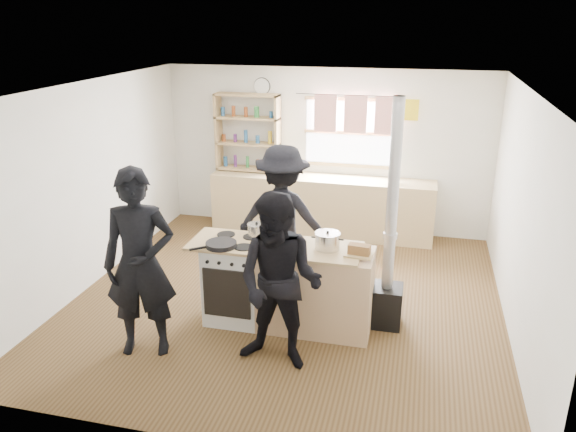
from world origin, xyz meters
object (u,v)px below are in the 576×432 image
(thermos, at_px, (392,173))
(person_near_left, at_px, (140,264))
(person_near_right, at_px, (280,283))
(stockpot_counter, at_px, (327,241))
(bread_board, at_px, (359,251))
(flue_heater, at_px, (388,270))
(person_far, at_px, (283,218))
(roast_tray, at_px, (280,244))
(stockpot_stove, at_px, (257,230))
(skillet_greens, at_px, (221,244))
(cooking_island, at_px, (288,285))

(thermos, xyz_separation_m, person_near_left, (-2.17, -3.60, -0.09))
(person_near_right, bearing_deg, stockpot_counter, 74.12)
(bread_board, bearing_deg, flue_heater, 48.02)
(flue_heater, xyz_separation_m, person_far, (-1.33, 0.66, 0.24))
(person_near_left, xyz_separation_m, person_near_right, (1.38, 0.09, -0.09))
(stockpot_counter, relative_size, flue_heater, 0.11)
(thermos, height_order, roast_tray, thermos)
(stockpot_stove, distance_m, stockpot_counter, 0.83)
(flue_heater, height_order, person_near_left, flue_heater)
(stockpot_stove, xyz_separation_m, person_near_left, (-0.88, -1.01, -0.05))
(person_near_left, bearing_deg, flue_heater, 9.40)
(skillet_greens, relative_size, bread_board, 1.54)
(stockpot_stove, bearing_deg, roast_tray, -36.55)
(stockpot_counter, xyz_separation_m, person_near_left, (-1.69, -0.86, -0.06))
(stockpot_counter, xyz_separation_m, flue_heater, (0.63, 0.22, -0.36))
(skillet_greens, relative_size, stockpot_stove, 2.24)
(flue_heater, distance_m, person_near_right, 1.38)
(roast_tray, height_order, person_near_right, person_near_right)
(stockpot_counter, distance_m, person_far, 1.13)
(thermos, distance_m, person_near_right, 3.61)
(roast_tray, bearing_deg, person_near_left, -147.20)
(skillet_greens, relative_size, person_far, 0.26)
(skillet_greens, distance_m, person_far, 1.15)
(stockpot_stove, bearing_deg, flue_heater, 2.56)
(cooking_island, relative_size, roast_tray, 4.73)
(flue_heater, bearing_deg, cooking_island, -166.78)
(roast_tray, xyz_separation_m, stockpot_counter, (0.49, 0.09, 0.05))
(cooking_island, height_order, stockpot_counter, stockpot_counter)
(cooking_island, bearing_deg, flue_heater, 13.22)
(skillet_greens, distance_m, roast_tray, 0.62)
(skillet_greens, height_order, stockpot_counter, stockpot_counter)
(thermos, bearing_deg, stockpot_counter, -99.98)
(bread_board, xyz_separation_m, person_near_right, (-0.66, -0.67, -0.11))
(flue_heater, relative_size, person_far, 1.39)
(roast_tray, height_order, stockpot_counter, stockpot_counter)
(roast_tray, distance_m, flue_heater, 1.20)
(flue_heater, bearing_deg, person_far, 153.69)
(thermos, height_order, person_near_left, person_near_left)
(stockpot_stove, relative_size, person_near_left, 0.11)
(roast_tray, xyz_separation_m, person_far, (-0.21, 0.96, -0.07))
(person_near_left, bearing_deg, roast_tray, 17.23)
(roast_tray, distance_m, bread_board, 0.83)
(thermos, relative_size, stockpot_counter, 1.08)
(stockpot_stove, xyz_separation_m, person_far, (0.11, 0.72, -0.10))
(roast_tray, bearing_deg, skillet_greens, -168.81)
(stockpot_stove, bearing_deg, person_far, 81.30)
(flue_heater, height_order, person_far, flue_heater)
(stockpot_stove, relative_size, stockpot_counter, 0.77)
(stockpot_counter, bearing_deg, person_near_left, -153.01)
(skillet_greens, xyz_separation_m, bread_board, (1.44, 0.11, 0.02))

